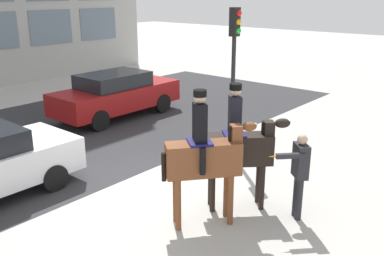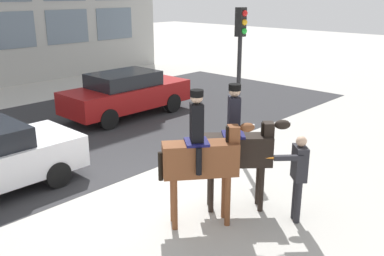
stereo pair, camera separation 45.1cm
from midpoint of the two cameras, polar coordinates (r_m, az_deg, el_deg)
The scene contains 7 objects.
ground_plane at distance 10.19m, azimuth -7.70°, elevation -7.40°, with size 80.00×80.00×0.00m, color #B2AFA8.
road_surface at distance 13.87m, azimuth -21.02°, elevation -1.52°, with size 23.48×8.50×0.01m.
mounted_horse_lead at distance 7.93m, azimuth 0.08°, elevation -3.72°, with size 1.54×1.32×2.65m.
mounted_horse_companion at distance 8.59m, azimuth 4.76°, elevation -2.40°, with size 1.48×1.46×2.62m.
pedestrian_bystander at distance 8.46m, azimuth 12.65°, elevation -5.48°, with size 0.87×0.59×1.75m.
street_car_far_lane at distance 15.44m, azimuth -10.91°, elevation 4.48°, with size 4.67×1.87×1.60m.
traffic_light at distance 11.28m, azimuth 4.49°, elevation 9.22°, with size 0.24×0.29×3.92m.
Camera 1 is at (-6.23, -6.78, 4.31)m, focal length 40.00 mm.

